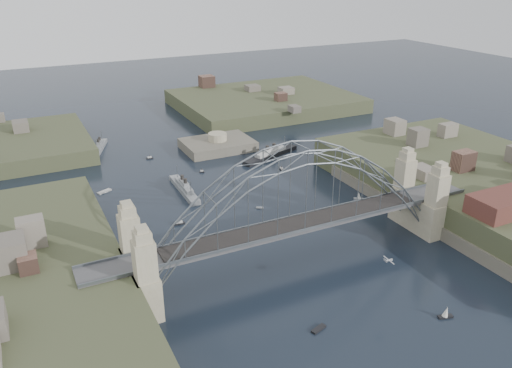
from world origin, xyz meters
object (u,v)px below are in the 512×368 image
(fort_island, at_px, (218,150))
(naval_cruiser_far, at_px, (100,147))
(naval_cruiser_near, at_px, (184,189))
(ocean_liner, at_px, (271,154))
(bridge, at_px, (297,206))

(fort_island, height_order, naval_cruiser_far, fort_island)
(fort_island, distance_m, naval_cruiser_far, 38.41)
(fort_island, bearing_deg, naval_cruiser_far, 153.74)
(naval_cruiser_near, height_order, naval_cruiser_far, naval_cruiser_near)
(ocean_liner, bearing_deg, bridge, -113.22)
(bridge, relative_size, naval_cruiser_near, 4.40)
(bridge, height_order, ocean_liner, bridge)
(naval_cruiser_far, height_order, ocean_liner, ocean_liner)
(bridge, distance_m, naval_cruiser_far, 90.57)
(naval_cruiser_near, height_order, ocean_liner, naval_cruiser_near)
(bridge, bearing_deg, naval_cruiser_near, 101.88)
(naval_cruiser_near, relative_size, ocean_liner, 0.87)
(fort_island, relative_size, naval_cruiser_far, 1.46)
(naval_cruiser_far, bearing_deg, ocean_liner, -33.82)
(fort_island, bearing_deg, ocean_liner, -49.66)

